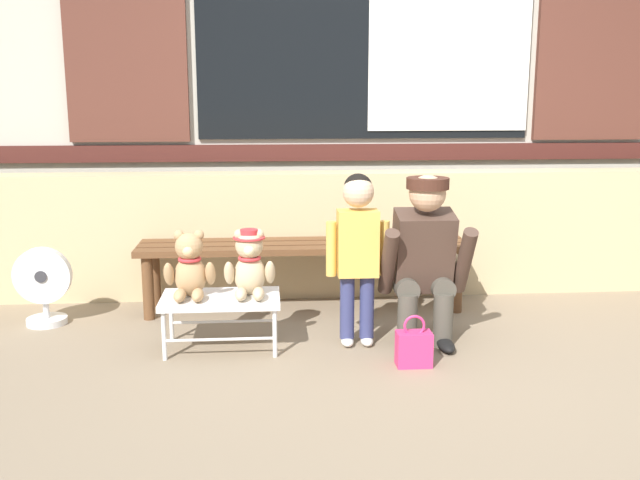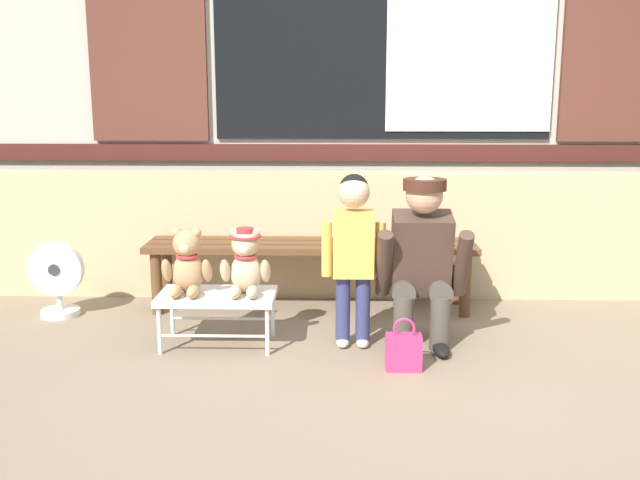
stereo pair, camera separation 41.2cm
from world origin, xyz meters
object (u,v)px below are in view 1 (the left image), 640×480
object	(u,v)px
wooden_bench_long	(304,253)
handbag_on_ground	(414,348)
small_display_bench	(221,302)
adult_crouching	(425,258)
child_standing	(358,241)
teddy_bear_plain	(190,267)
floor_fan	(44,287)
teddy_bear_with_hat	(250,264)

from	to	relation	value
wooden_bench_long	handbag_on_ground	size ratio (longest dim) A/B	7.72
wooden_bench_long	small_display_bench	xyz separation A→B (m)	(-0.49, -0.70, -0.11)
wooden_bench_long	handbag_on_ground	distance (m)	1.18
small_display_bench	adult_crouching	distance (m)	1.15
child_standing	adult_crouching	size ratio (longest dim) A/B	1.01
teddy_bear_plain	child_standing	distance (m)	0.92
small_display_bench	floor_fan	bearing A→B (deg)	155.46
teddy_bear_plain	handbag_on_ground	xyz separation A→B (m)	(1.16, -0.33, -0.37)
wooden_bench_long	small_display_bench	size ratio (longest dim) A/B	3.28
wooden_bench_long	handbag_on_ground	xyz separation A→B (m)	(0.51, -1.03, -0.28)
handbag_on_ground	wooden_bench_long	bearing A→B (deg)	116.37
wooden_bench_long	teddy_bear_with_hat	world-z (taller)	teddy_bear_with_hat
adult_crouching	handbag_on_ground	xyz separation A→B (m)	(-0.13, -0.37, -0.38)
child_standing	floor_fan	distance (m)	1.93
small_display_bench	child_standing	bearing A→B (deg)	0.81
teddy_bear_plain	child_standing	bearing A→B (deg)	0.58
floor_fan	child_standing	bearing A→B (deg)	-14.83
small_display_bench	child_standing	world-z (taller)	child_standing
wooden_bench_long	floor_fan	size ratio (longest dim) A/B	4.37
child_standing	teddy_bear_plain	bearing A→B (deg)	-179.42
wooden_bench_long	floor_fan	xyz separation A→B (m)	(-1.58, -0.20, -0.13)
teddy_bear_with_hat	floor_fan	xyz separation A→B (m)	(-1.25, 0.49, -0.23)
adult_crouching	teddy_bear_plain	bearing A→B (deg)	-178.38
wooden_bench_long	small_display_bench	bearing A→B (deg)	-125.04
teddy_bear_plain	adult_crouching	size ratio (longest dim) A/B	0.38
teddy_bear_plain	adult_crouching	world-z (taller)	adult_crouching
small_display_bench	teddy_bear_plain	size ratio (longest dim) A/B	1.76
handbag_on_ground	floor_fan	world-z (taller)	floor_fan
floor_fan	teddy_bear_plain	bearing A→B (deg)	-28.10
small_display_bench	adult_crouching	size ratio (longest dim) A/B	0.67
wooden_bench_long	teddy_bear_plain	xyz separation A→B (m)	(-0.65, -0.70, 0.09)
teddy_bear_with_hat	handbag_on_ground	distance (m)	0.98
child_standing	adult_crouching	xyz separation A→B (m)	(0.38, 0.03, -0.11)
handbag_on_ground	floor_fan	xyz separation A→B (m)	(-2.09, 0.82, 0.14)
small_display_bench	teddy_bear_with_hat	xyz separation A→B (m)	(0.16, 0.00, 0.21)
handbag_on_ground	adult_crouching	bearing A→B (deg)	70.37
teddy_bear_plain	handbag_on_ground	bearing A→B (deg)	-15.85
teddy_bear_with_hat	adult_crouching	distance (m)	0.97
wooden_bench_long	adult_crouching	size ratio (longest dim) A/B	2.21
wooden_bench_long	child_standing	size ratio (longest dim) A/B	2.19
wooden_bench_long	child_standing	world-z (taller)	child_standing
teddy_bear_plain	teddy_bear_with_hat	world-z (taller)	same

